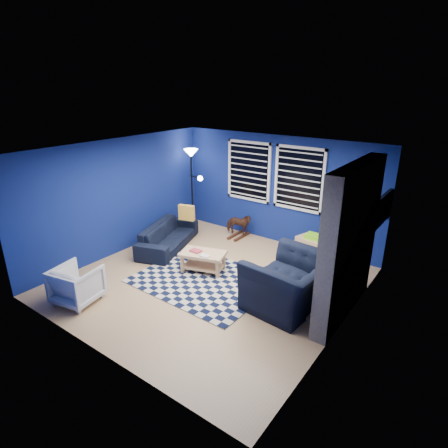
% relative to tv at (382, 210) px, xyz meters
% --- Properties ---
extents(floor, '(5.00, 5.00, 0.00)m').
position_rel_tv_xyz_m(floor, '(-2.45, -2.00, -1.40)').
color(floor, tan).
rests_on(floor, ground).
extents(ceiling, '(5.00, 5.00, 0.00)m').
position_rel_tv_xyz_m(ceiling, '(-2.45, -2.00, 1.10)').
color(ceiling, white).
rests_on(ceiling, wall_back).
extents(wall_back, '(5.00, 0.00, 5.00)m').
position_rel_tv_xyz_m(wall_back, '(-2.45, 0.50, -0.15)').
color(wall_back, navy).
rests_on(wall_back, floor).
extents(wall_left, '(0.00, 5.00, 5.00)m').
position_rel_tv_xyz_m(wall_left, '(-4.95, -2.00, -0.15)').
color(wall_left, navy).
rests_on(wall_left, floor).
extents(wall_right, '(0.00, 5.00, 5.00)m').
position_rel_tv_xyz_m(wall_right, '(0.05, -2.00, -0.15)').
color(wall_right, navy).
rests_on(wall_right, floor).
extents(fireplace, '(0.65, 2.00, 2.50)m').
position_rel_tv_xyz_m(fireplace, '(-0.09, -1.50, -0.20)').
color(fireplace, gray).
rests_on(fireplace, floor).
extents(window_left, '(1.17, 0.06, 1.42)m').
position_rel_tv_xyz_m(window_left, '(-3.20, 0.46, 0.20)').
color(window_left, black).
rests_on(window_left, wall_back).
extents(window_right, '(1.17, 0.06, 1.42)m').
position_rel_tv_xyz_m(window_right, '(-1.90, 0.46, 0.20)').
color(window_right, black).
rests_on(window_right, wall_back).
extents(tv, '(0.07, 1.00, 0.58)m').
position_rel_tv_xyz_m(tv, '(0.00, 0.00, 0.00)').
color(tv, black).
rests_on(tv, wall_right).
extents(rug, '(2.54, 2.05, 0.02)m').
position_rel_tv_xyz_m(rug, '(-2.57, -2.03, -1.39)').
color(rug, black).
rests_on(rug, floor).
extents(sofa, '(2.05, 1.33, 0.56)m').
position_rel_tv_xyz_m(sofa, '(-4.22, -1.30, -1.12)').
color(sofa, black).
rests_on(sofa, floor).
extents(armchair_big, '(1.48, 1.32, 0.90)m').
position_rel_tv_xyz_m(armchair_big, '(-0.86, -1.87, -0.95)').
color(armchair_big, black).
rests_on(armchair_big, floor).
extents(armchair_bent, '(0.83, 0.84, 0.66)m').
position_rel_tv_xyz_m(armchair_bent, '(-3.88, -3.88, -1.07)').
color(armchair_bent, gray).
rests_on(armchair_bent, floor).
extents(rocking_horse, '(0.49, 0.69, 0.53)m').
position_rel_tv_xyz_m(rocking_horse, '(-3.25, 0.15, -1.06)').
color(rocking_horse, '#492B17').
rests_on(rocking_horse, floor).
extents(coffee_table, '(0.99, 0.75, 0.44)m').
position_rel_tv_xyz_m(coffee_table, '(-2.82, -1.75, -1.10)').
color(coffee_table, tan).
rests_on(coffee_table, rug).
extents(cabinet, '(0.75, 0.60, 0.64)m').
position_rel_tv_xyz_m(cabinet, '(-1.21, -0.08, -1.12)').
color(cabinet, tan).
rests_on(cabinet, floor).
extents(floor_lamp, '(0.56, 0.34, 2.04)m').
position_rel_tv_xyz_m(floor_lamp, '(-4.57, 0.00, 0.28)').
color(floor_lamp, black).
rests_on(floor_lamp, floor).
extents(throw_pillow, '(0.39, 0.21, 0.36)m').
position_rel_tv_xyz_m(throw_pillow, '(-4.07, -0.81, -0.66)').
color(throw_pillow, gold).
rests_on(throw_pillow, sofa).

